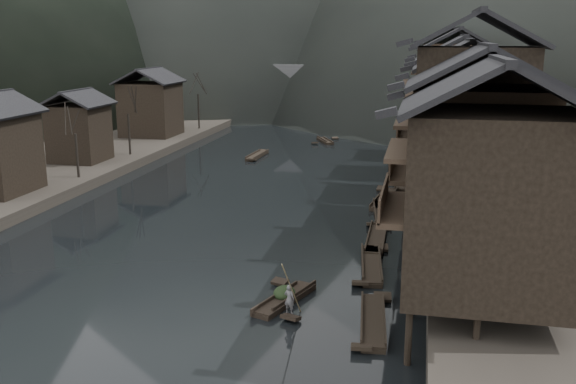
# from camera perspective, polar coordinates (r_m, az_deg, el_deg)

# --- Properties ---
(water) EXTENTS (300.00, 300.00, 0.00)m
(water) POSITION_cam_1_polar(r_m,az_deg,el_deg) (41.01, -9.31, -5.98)
(water) COLOR black
(water) RESTS_ON ground
(left_bank) EXTENTS (40.00, 200.00, 1.20)m
(left_bank) POSITION_cam_1_polar(r_m,az_deg,el_deg) (91.47, -20.85, 4.63)
(left_bank) COLOR #2D2823
(left_bank) RESTS_ON ground
(stilt_houses) EXTENTS (9.00, 67.60, 15.46)m
(stilt_houses) POSITION_cam_1_polar(r_m,az_deg,el_deg) (55.57, 15.15, 8.21)
(stilt_houses) COLOR black
(stilt_houses) RESTS_ON ground
(left_houses) EXTENTS (8.10, 53.20, 8.73)m
(left_houses) POSITION_cam_1_polar(r_m,az_deg,el_deg) (66.45, -19.84, 6.00)
(left_houses) COLOR black
(left_houses) RESTS_ON left_bank
(bare_trees) EXTENTS (3.43, 63.56, 6.86)m
(bare_trees) POSITION_cam_1_polar(r_m,az_deg,el_deg) (65.15, -16.96, 6.26)
(bare_trees) COLOR black
(bare_trees) RESTS_ON left_bank
(moored_sampans) EXTENTS (2.90, 61.61, 0.47)m
(moored_sampans) POSITION_cam_1_polar(r_m,az_deg,el_deg) (58.53, 9.17, 0.24)
(moored_sampans) COLOR black
(moored_sampans) RESTS_ON water
(midriver_boats) EXTENTS (14.35, 26.98, 0.45)m
(midriver_boats) POSITION_cam_1_polar(r_m,az_deg,el_deg) (83.34, 2.88, 4.43)
(midriver_boats) COLOR black
(midriver_boats) RESTS_ON water
(stone_bridge) EXTENTS (40.00, 6.00, 9.00)m
(stone_bridge) POSITION_cam_1_polar(r_m,az_deg,el_deg) (109.14, 4.51, 9.22)
(stone_bridge) COLOR #4C4C4F
(stone_bridge) RESTS_ON ground
(hero_sampan) EXTENTS (2.63, 5.30, 0.44)m
(hero_sampan) POSITION_cam_1_polar(r_m,az_deg,el_deg) (34.30, -0.27, -9.46)
(hero_sampan) COLOR black
(hero_sampan) RESTS_ON water
(cargo_heap) EXTENTS (1.17, 1.53, 0.70)m
(cargo_heap) POSITION_cam_1_polar(r_m,az_deg,el_deg) (34.30, -0.33, -8.40)
(cargo_heap) COLOR black
(cargo_heap) RESTS_ON hero_sampan
(boatman) EXTENTS (0.64, 0.52, 1.53)m
(boatman) POSITION_cam_1_polar(r_m,az_deg,el_deg) (32.22, 0.12, -9.12)
(boatman) COLOR slate
(boatman) RESTS_ON hero_sampan
(bamboo_pole) EXTENTS (0.73, 2.36, 3.87)m
(bamboo_pole) POSITION_cam_1_polar(r_m,az_deg,el_deg) (31.23, 0.49, -4.58)
(bamboo_pole) COLOR #8C7A51
(bamboo_pole) RESTS_ON boatman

